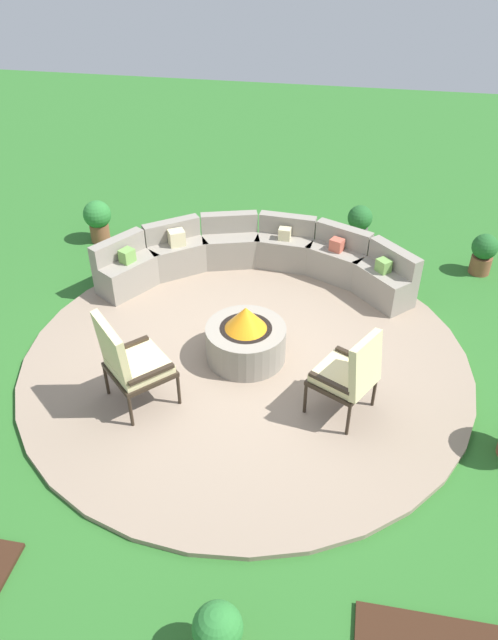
# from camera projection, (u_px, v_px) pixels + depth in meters

# --- Properties ---
(ground_plane) EXTENTS (24.00, 24.00, 0.00)m
(ground_plane) POSITION_uv_depth(u_px,v_px,m) (246.00, 361.00, 7.11)
(ground_plane) COLOR #2D6B28
(patio_circle) EXTENTS (5.20, 5.20, 0.06)m
(patio_circle) POSITION_uv_depth(u_px,v_px,m) (246.00, 359.00, 7.10)
(patio_circle) COLOR gray
(patio_circle) RESTS_ON ground_plane
(fire_pit) EXTENTS (0.92, 0.92, 0.70)m
(fire_pit) POSITION_uv_depth(u_px,v_px,m) (246.00, 338.00, 6.92)
(fire_pit) COLOR gray
(fire_pit) RESTS_ON patio_circle
(curved_stone_bench) EXTENTS (4.24, 1.73, 0.72)m
(curved_stone_bench) POSITION_uv_depth(u_px,v_px,m) (256.00, 258.00, 8.36)
(curved_stone_bench) COLOR gray
(curved_stone_bench) RESTS_ON patio_circle
(lounge_chair_front_left) EXTENTS (0.85, 0.89, 1.15)m
(lounge_chair_front_left) POSITION_uv_depth(u_px,v_px,m) (130.00, 361.00, 6.13)
(lounge_chair_front_left) COLOR #2D2319
(lounge_chair_front_left) RESTS_ON patio_circle
(lounge_chair_front_right) EXTENTS (0.76, 0.77, 1.02)m
(lounge_chair_front_right) POSITION_uv_depth(u_px,v_px,m) (350.00, 373.00, 6.03)
(lounge_chair_front_right) COLOR #2D2319
(lounge_chair_front_right) RESTS_ON patio_circle
(potted_plant_1) EXTENTS (0.36, 0.36, 0.60)m
(potted_plant_1) POSITION_uv_depth(u_px,v_px,m) (484.00, 252.00, 8.52)
(potted_plant_1) COLOR brown
(potted_plant_1) RESTS_ON ground_plane
(potted_plant_2) EXTENTS (0.38, 0.38, 0.63)m
(potted_plant_2) POSITION_uv_depth(u_px,v_px,m) (359.00, 223.00, 9.19)
(potted_plant_2) COLOR #605B56
(potted_plant_2) RESTS_ON ground_plane
(potted_plant_3) EXTENTS (0.36, 0.36, 0.56)m
(potted_plant_3) POSITION_uv_depth(u_px,v_px,m) (218.00, 633.00, 4.24)
(potted_plant_3) COLOR brown
(potted_plant_3) RESTS_ON ground_plane
(potted_plant_4) EXTENTS (0.42, 0.42, 0.66)m
(potted_plant_4) POSITION_uv_depth(u_px,v_px,m) (98.00, 219.00, 9.27)
(potted_plant_4) COLOR brown
(potted_plant_4) RESTS_ON ground_plane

